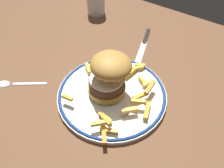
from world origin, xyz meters
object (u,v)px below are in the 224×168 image
at_px(dinner_plate, 112,94).
at_px(water_glass, 96,3).
at_px(spoon, 9,83).
at_px(burger, 109,74).
at_px(knife, 144,42).

height_order(dinner_plate, water_glass, water_glass).
bearing_deg(water_glass, spoon, -87.23).
distance_m(dinner_plate, water_glass, 0.40).
bearing_deg(burger, dinner_plate, -10.63).
height_order(burger, knife, burger).
bearing_deg(dinner_plate, spoon, -154.62).
distance_m(water_glass, spoon, 0.42).
bearing_deg(burger, knife, 96.50).
distance_m(water_glass, knife, 0.24).
distance_m(dinner_plate, knife, 0.24).
height_order(burger, spoon, burger).
relative_size(dinner_plate, knife, 1.54).
xyz_separation_m(burger, water_glass, (-0.26, 0.30, -0.03)).
bearing_deg(knife, water_glass, 165.64).
relative_size(burger, spoon, 1.07).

